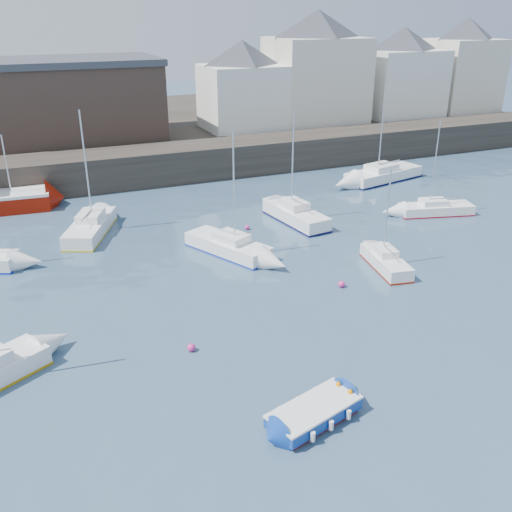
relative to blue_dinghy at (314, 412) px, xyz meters
name	(u,v)px	position (x,y,z in m)	size (l,w,h in m)	color
water	(370,396)	(2.87, 0.45, -0.40)	(220.00, 220.00, 0.00)	#2D4760
quay_wall	(158,164)	(2.87, 35.45, 1.10)	(90.00, 5.00, 3.00)	#28231E
land_strip	(121,130)	(2.87, 53.45, 1.00)	(90.00, 32.00, 2.80)	#28231E
bldg_east_a	(316,66)	(22.87, 42.45, 8.40)	(13.36, 13.36, 11.80)	beige
bldg_east_b	(401,72)	(33.87, 41.95, 7.46)	(11.88, 11.88, 9.95)	white
bldg_east_c	(463,64)	(42.87, 41.95, 7.97)	(11.14, 11.14, 10.95)	beige
bldg_east_d	(242,84)	(13.87, 41.95, 6.96)	(11.14, 11.14, 8.95)	white
warehouse	(73,99)	(-3.13, 43.45, 6.21)	(16.40, 10.40, 7.60)	#3D2D26
blue_dinghy	(314,412)	(0.00, 0.00, 0.00)	(4.12, 2.64, 0.73)	#860F02
sailboat_b	(228,246)	(2.75, 16.76, 0.12)	(4.47, 6.48, 8.02)	white
sailboat_c	(386,261)	(10.79, 10.78, 0.06)	(2.27, 4.83, 6.12)	white
sailboat_d	(436,209)	(20.21, 17.67, 0.03)	(5.95, 3.20, 7.24)	white
sailboat_f	(296,215)	(9.44, 20.36, 0.17)	(2.82, 6.51, 8.20)	white
sailboat_g	(383,174)	(21.97, 27.24, 0.16)	(8.28, 4.23, 10.01)	white
sailboat_h	(90,227)	(-5.00, 23.79, 0.15)	(4.63, 6.93, 8.55)	white
buoy_near	(192,351)	(-2.91, 6.59, -0.40)	(0.39, 0.39, 0.39)	#D82B83
buoy_mid	(341,287)	(6.98, 9.59, -0.40)	(0.40, 0.40, 0.40)	#D82B83
buoy_far	(247,230)	(5.51, 20.28, -0.40)	(0.36, 0.36, 0.36)	#D82B83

